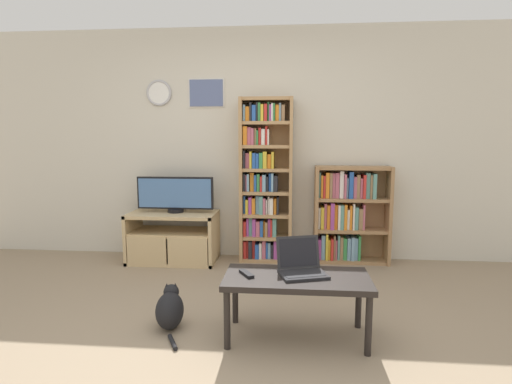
# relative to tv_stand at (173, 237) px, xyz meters

# --- Properties ---
(ground_plane) EXTENTS (18.00, 18.00, 0.00)m
(ground_plane) POSITION_rel_tv_stand_xyz_m (0.84, -1.81, -0.28)
(ground_plane) COLOR gray
(wall_back) EXTENTS (6.90, 0.09, 2.60)m
(wall_back) POSITION_rel_tv_stand_xyz_m (0.84, 0.32, 1.02)
(wall_back) COLOR beige
(wall_back) RESTS_ON ground_plane
(tv_stand) EXTENTS (0.97, 0.51, 0.55)m
(tv_stand) POSITION_rel_tv_stand_xyz_m (0.00, 0.00, 0.00)
(tv_stand) COLOR tan
(tv_stand) RESTS_ON ground_plane
(television) EXTENTS (0.85, 0.18, 0.40)m
(television) POSITION_rel_tv_stand_xyz_m (0.03, 0.04, 0.48)
(television) COLOR black
(television) RESTS_ON tv_stand
(bookshelf_tall) EXTENTS (0.58, 0.28, 1.81)m
(bookshelf_tall) POSITION_rel_tv_stand_xyz_m (1.00, 0.15, 0.61)
(bookshelf_tall) COLOR tan
(bookshelf_tall) RESTS_ON ground_plane
(bookshelf_short) EXTENTS (0.82, 0.26, 1.07)m
(bookshelf_short) POSITION_rel_tv_stand_xyz_m (1.93, 0.17, 0.26)
(bookshelf_short) COLOR #9E754C
(bookshelf_short) RESTS_ON ground_plane
(coffee_table) EXTENTS (0.99, 0.47, 0.44)m
(coffee_table) POSITION_rel_tv_stand_xyz_m (1.36, -1.62, 0.11)
(coffee_table) COLOR black
(coffee_table) RESTS_ON ground_plane
(laptop) EXTENTS (0.37, 0.35, 0.25)m
(laptop) POSITION_rel_tv_stand_xyz_m (1.39, -1.56, 0.23)
(laptop) COLOR #232326
(laptop) RESTS_ON coffee_table
(remote_near_laptop) EXTENTS (0.12, 0.16, 0.02)m
(remote_near_laptop) POSITION_rel_tv_stand_xyz_m (1.01, -1.63, 0.17)
(remote_near_laptop) COLOR black
(remote_near_laptop) RESTS_ON coffee_table
(cat) EXTENTS (0.26, 0.47, 0.31)m
(cat) POSITION_rel_tv_stand_xyz_m (0.44, -1.55, -0.14)
(cat) COLOR black
(cat) RESTS_ON ground_plane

